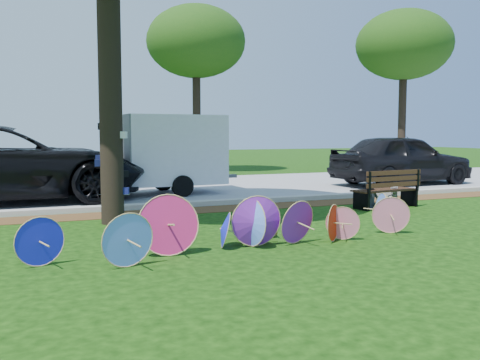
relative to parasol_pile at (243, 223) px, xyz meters
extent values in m
plane|color=black|center=(0.04, -0.56, -0.37)|extent=(90.00, 90.00, 0.00)
cube|color=#472D16|center=(0.04, 3.94, -0.36)|extent=(90.00, 1.00, 0.01)
cube|color=#B7B5AD|center=(0.04, 4.64, -0.31)|extent=(90.00, 0.30, 0.12)
cube|color=gray|center=(0.04, 8.79, -0.36)|extent=(90.00, 8.00, 0.01)
cylinder|color=black|center=(-1.56, 2.88, 2.75)|extent=(0.44, 0.44, 6.22)
cone|color=#1B22DD|center=(-1.13, 0.92, -0.02)|extent=(0.51, 0.73, 0.70)
cone|color=#5A86FF|center=(3.05, 0.51, -0.04)|extent=(0.36, 0.68, 0.66)
cone|color=#5A86FF|center=(0.03, -0.10, 0.02)|extent=(0.31, 0.78, 0.77)
cone|color=pink|center=(0.27, 0.27, -0.02)|extent=(0.70, 0.21, 0.70)
cone|color=red|center=(1.46, -0.23, -0.06)|extent=(0.53, 0.47, 0.62)
cone|color=#1B22DD|center=(-3.01, -0.16, -0.03)|extent=(0.68, 0.31, 0.68)
cone|color=pink|center=(1.71, -0.19, -0.08)|extent=(0.55, 0.44, 0.57)
cone|color=#1B22DD|center=(-0.34, -0.02, -0.08)|extent=(0.37, 0.61, 0.57)
cone|color=#BA1E5E|center=(-1.24, -0.14, 0.08)|extent=(0.92, 0.36, 0.91)
cone|color=purple|center=(0.14, -0.23, 0.04)|extent=(0.83, 0.25, 0.82)
cone|color=purple|center=(0.82, -0.18, -0.01)|extent=(0.76, 0.46, 0.73)
cone|color=#BA1E5E|center=(0.67, 0.55, -0.01)|extent=(0.46, 0.73, 0.67)
cone|color=#5A86FF|center=(-1.94, -0.65, 0.00)|extent=(0.75, 0.34, 0.74)
cone|color=pink|center=(2.80, -0.02, -0.04)|extent=(0.66, 0.47, 0.67)
imported|color=black|center=(-3.60, 7.10, 0.61)|extent=(7.08, 3.39, 1.95)
imported|color=black|center=(8.80, 7.08, 0.49)|extent=(5.16, 2.30, 1.72)
cube|color=white|center=(0.85, 7.41, 0.92)|extent=(2.91, 1.94, 2.57)
imported|color=#313543|center=(4.40, 2.74, 0.26)|extent=(0.47, 0.33, 1.26)
imported|color=silver|center=(5.10, 2.74, 0.14)|extent=(0.58, 0.50, 1.01)
cylinder|color=black|center=(4.17, 15.44, 2.13)|extent=(0.36, 0.36, 5.00)
ellipsoid|color=#0E3F0F|center=(4.17, 15.44, 5.43)|extent=(4.40, 4.40, 3.20)
cylinder|color=black|center=(13.29, 12.66, 2.13)|extent=(0.36, 0.36, 5.00)
ellipsoid|color=#0E3F0F|center=(13.29, 12.66, 5.43)|extent=(4.40, 4.40, 3.20)
camera|label=1|loc=(-3.18, -7.63, 1.40)|focal=40.00mm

